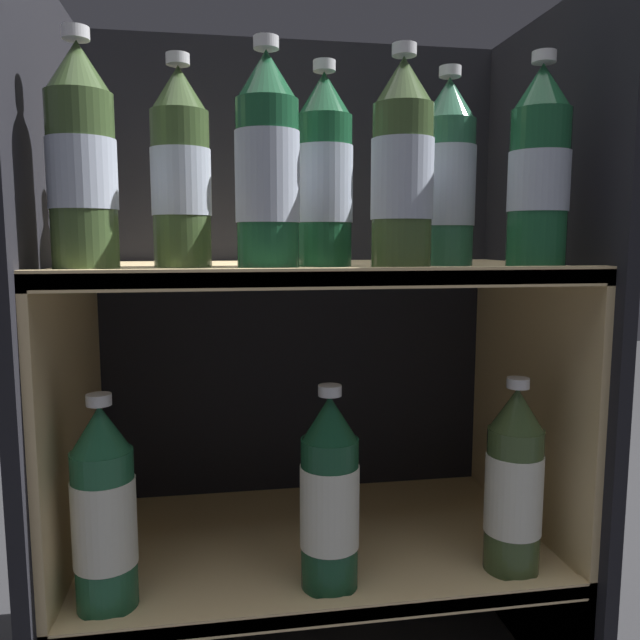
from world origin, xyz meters
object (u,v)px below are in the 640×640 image
object	(u,v)px
bottle_upper_front_1	(267,167)
bottle_upper_front_3	(539,171)
bottle_upper_front_2	(402,169)
bottle_lower_front_0	(104,512)
bottle_upper_front_0	(82,163)
bottle_lower_front_1	(329,497)
bottle_lower_front_2	(514,484)
bottle_upper_back_1	(324,175)
bottle_upper_back_0	(181,172)
bottle_upper_back_2	(447,178)

from	to	relation	value
bottle_upper_front_1	bottle_upper_front_3	distance (m)	0.36
bottle_upper_front_2	bottle_lower_front_0	world-z (taller)	bottle_upper_front_2
bottle_upper_front_0	bottle_lower_front_1	world-z (taller)	bottle_upper_front_0
bottle_upper_front_3	bottle_lower_front_0	world-z (taller)	bottle_upper_front_3
bottle_upper_front_2	bottle_lower_front_1	xyz separation A→B (m)	(-0.09, -0.00, -0.43)
bottle_lower_front_2	bottle_upper_back_1	bearing A→B (deg)	161.13
bottle_upper_front_2	bottle_lower_front_1	distance (m)	0.44
bottle_upper_front_3	bottle_upper_back_0	bearing A→B (deg)	169.41
bottle_upper_front_0	bottle_upper_front_1	size ratio (longest dim) A/B	1.00
bottle_upper_front_0	bottle_upper_front_1	bearing A→B (deg)	0.00
bottle_lower_front_1	bottle_upper_front_2	bearing A→B (deg)	0.00
bottle_upper_front_2	bottle_lower_front_1	world-z (taller)	bottle_upper_front_2
bottle_upper_front_0	bottle_upper_back_2	distance (m)	0.49
bottle_upper_front_0	bottle_lower_front_0	world-z (taller)	bottle_upper_front_0
bottle_upper_front_1	bottle_upper_front_3	world-z (taller)	same
bottle_upper_back_0	bottle_upper_back_1	xyz separation A→B (m)	(0.19, -0.00, -0.00)
bottle_upper_back_2	bottle_lower_front_0	distance (m)	0.64
bottle_upper_front_0	bottle_lower_front_2	xyz separation A→B (m)	(0.56, 0.00, -0.43)
bottle_upper_back_1	bottle_lower_front_2	bearing A→B (deg)	-18.87
bottle_upper_front_2	bottle_upper_back_1	world-z (taller)	same
bottle_upper_front_3	bottle_upper_back_1	distance (m)	0.29
bottle_lower_front_2	bottle_upper_front_1	bearing A→B (deg)	-180.00
bottle_upper_front_1	bottle_lower_front_1	size ratio (longest dim) A/B	1.00
bottle_upper_front_2	bottle_lower_front_2	distance (m)	0.46
bottle_upper_front_1	bottle_upper_back_2	bearing A→B (deg)	18.24
bottle_upper_back_0	bottle_lower_front_0	xyz separation A→B (m)	(-0.10, -0.09, -0.43)
bottle_upper_front_0	bottle_lower_front_1	xyz separation A→B (m)	(0.29, 0.00, -0.43)
bottle_upper_front_3	bottle_upper_back_2	size ratio (longest dim) A/B	1.00
bottle_upper_front_2	bottle_upper_back_1	size ratio (longest dim) A/B	1.00
bottle_upper_front_0	bottle_upper_back_2	bearing A→B (deg)	10.27
bottle_upper_front_2	bottle_upper_back_2	size ratio (longest dim) A/B	1.00
bottle_upper_front_3	bottle_upper_back_0	world-z (taller)	same
bottle_lower_front_1	bottle_upper_front_1	bearing A→B (deg)	180.00
bottle_upper_back_2	bottle_lower_front_2	xyz separation A→B (m)	(0.08, -0.09, -0.43)
bottle_upper_front_1	bottle_lower_front_1	bearing A→B (deg)	0.00
bottle_upper_front_2	bottle_upper_back_1	xyz separation A→B (m)	(-0.09, 0.09, -0.00)
bottle_upper_back_2	bottle_lower_front_0	bearing A→B (deg)	-169.59
bottle_upper_back_2	bottle_upper_front_1	bearing A→B (deg)	-161.76
bottle_upper_front_1	bottle_lower_front_2	world-z (taller)	bottle_upper_front_1
bottle_upper_front_2	bottle_upper_back_2	xyz separation A→B (m)	(0.09, 0.09, -0.00)
bottle_upper_front_2	bottle_lower_front_2	xyz separation A→B (m)	(0.17, 0.00, -0.43)
bottle_upper_back_1	bottle_lower_front_1	size ratio (longest dim) A/B	1.00
bottle_lower_front_0	bottle_lower_front_1	distance (m)	0.29
bottle_upper_front_2	bottle_upper_back_0	world-z (taller)	same
bottle_upper_back_0	bottle_lower_front_1	xyz separation A→B (m)	(0.19, -0.09, -0.43)
bottle_upper_front_2	bottle_upper_back_2	bearing A→B (deg)	43.05
bottle_upper_back_1	bottle_upper_back_2	size ratio (longest dim) A/B	1.00
bottle_lower_front_0	bottle_upper_back_0	bearing A→B (deg)	40.58
bottle_lower_front_2	bottle_upper_front_2	bearing A→B (deg)	180.00
bottle_upper_front_3	bottle_lower_front_0	bearing A→B (deg)	-180.00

